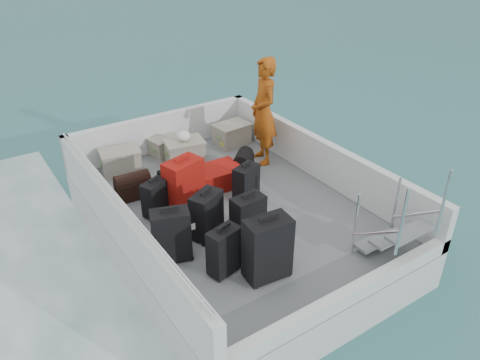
# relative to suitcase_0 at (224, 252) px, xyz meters

# --- Properties ---
(ground) EXTENTS (160.00, 160.00, 0.00)m
(ground) POSITION_rel_suitcase_0_xyz_m (0.88, 1.20, -0.94)
(ground) COLOR #185056
(ground) RESTS_ON ground
(ferry_hull) EXTENTS (3.60, 5.00, 0.60)m
(ferry_hull) POSITION_rel_suitcase_0_xyz_m (0.88, 1.20, -0.64)
(ferry_hull) COLOR silver
(ferry_hull) RESTS_ON ground
(deck) EXTENTS (3.30, 4.70, 0.02)m
(deck) POSITION_rel_suitcase_0_xyz_m (0.88, 1.20, -0.33)
(deck) COLOR slate
(deck) RESTS_ON ferry_hull
(deck_fittings) EXTENTS (3.60, 5.00, 0.90)m
(deck_fittings) POSITION_rel_suitcase_0_xyz_m (1.23, 0.88, 0.05)
(deck_fittings) COLOR silver
(deck_fittings) RESTS_ON deck
(suitcase_0) EXTENTS (0.45, 0.32, 0.64)m
(suitcase_0) POSITION_rel_suitcase_0_xyz_m (0.00, 0.00, 0.00)
(suitcase_0) COLOR black
(suitcase_0) RESTS_ON deck
(suitcase_1) EXTENTS (0.54, 0.42, 0.72)m
(suitcase_1) POSITION_rel_suitcase_0_xyz_m (-0.41, 0.60, 0.04)
(suitcase_1) COLOR black
(suitcase_1) RESTS_ON deck
(suitcase_2) EXTENTS (0.44, 0.36, 0.56)m
(suitcase_2) POSITION_rel_suitcase_0_xyz_m (-0.16, 1.64, -0.04)
(suitcase_2) COLOR black
(suitcase_2) RESTS_ON deck
(suitcase_3) EXTENTS (0.58, 0.37, 0.83)m
(suitcase_3) POSITION_rel_suitcase_0_xyz_m (0.39, -0.35, 0.10)
(suitcase_3) COLOR black
(suitcase_3) RESTS_ON deck
(suitcase_4) EXTENTS (0.53, 0.44, 0.67)m
(suitcase_4) POSITION_rel_suitcase_0_xyz_m (0.20, 0.78, 0.02)
(suitcase_4) COLOR black
(suitcase_4) RESTS_ON deck
(suitcase_5) EXTENTS (0.63, 0.47, 0.77)m
(suitcase_5) POSITION_rel_suitcase_0_xyz_m (0.30, 1.62, 0.07)
(suitcase_5) COLOR #97180B
(suitcase_5) RESTS_ON deck
(suitcase_6) EXTENTS (0.46, 0.29, 0.62)m
(suitcase_6) POSITION_rel_suitcase_0_xyz_m (0.67, 0.47, -0.01)
(suitcase_6) COLOR black
(suitcase_6) RESTS_ON deck
(suitcase_7) EXTENTS (0.47, 0.36, 0.58)m
(suitcase_7) POSITION_rel_suitcase_0_xyz_m (1.19, 1.26, -0.03)
(suitcase_7) COLOR black
(suitcase_7) RESTS_ON deck
(suitcase_8) EXTENTS (0.85, 0.58, 0.33)m
(suitcase_8) POSITION_rel_suitcase_0_xyz_m (1.00, 1.88, -0.15)
(suitcase_8) COLOR #97180B
(suitcase_8) RESTS_ON deck
(duffel_0) EXTENTS (0.55, 0.33, 0.32)m
(duffel_0) POSITION_rel_suitcase_0_xyz_m (-0.24, 2.31, -0.16)
(duffel_0) COLOR black
(duffel_0) RESTS_ON deck
(duffel_1) EXTENTS (0.56, 0.36, 0.32)m
(duffel_1) POSITION_rel_suitcase_0_xyz_m (0.40, 2.10, -0.16)
(duffel_1) COLOR black
(duffel_1) RESTS_ON deck
(duffel_2) EXTENTS (0.52, 0.52, 0.32)m
(duffel_2) POSITION_rel_suitcase_0_xyz_m (1.62, 1.99, -0.16)
(duffel_2) COLOR black
(duffel_2) RESTS_ON deck
(crate_0) EXTENTS (0.69, 0.53, 0.38)m
(crate_0) POSITION_rel_suitcase_0_xyz_m (-0.09, 3.21, -0.13)
(crate_0) COLOR #9F9B8A
(crate_0) RESTS_ON deck
(crate_1) EXTENTS (0.57, 0.45, 0.31)m
(crate_1) POSITION_rel_suitcase_0_xyz_m (0.84, 3.40, -0.16)
(crate_1) COLOR #9F9B8A
(crate_1) RESTS_ON deck
(crate_2) EXTENTS (0.72, 0.56, 0.39)m
(crate_2) POSITION_rel_suitcase_0_xyz_m (0.99, 2.92, -0.12)
(crate_2) COLOR #9F9B8A
(crate_2) RESTS_ON deck
(crate_3) EXTENTS (0.67, 0.49, 0.38)m
(crate_3) POSITION_rel_suitcase_0_xyz_m (2.11, 3.10, -0.13)
(crate_3) COLOR #9F9B8A
(crate_3) RESTS_ON deck
(yellow_bag) EXTENTS (0.28, 0.26, 0.22)m
(yellow_bag) POSITION_rel_suitcase_0_xyz_m (1.93, 2.99, -0.21)
(yellow_bag) COLOR yellow
(yellow_bag) RESTS_ON deck
(white_bag) EXTENTS (0.24, 0.24, 0.18)m
(white_bag) POSITION_rel_suitcase_0_xyz_m (0.99, 2.92, 0.16)
(white_bag) COLOR white
(white_bag) RESTS_ON crate_2
(passenger) EXTENTS (0.62, 0.79, 1.88)m
(passenger) POSITION_rel_suitcase_0_xyz_m (2.18, 2.20, 0.62)
(passenger) COLOR orange
(passenger) RESTS_ON deck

